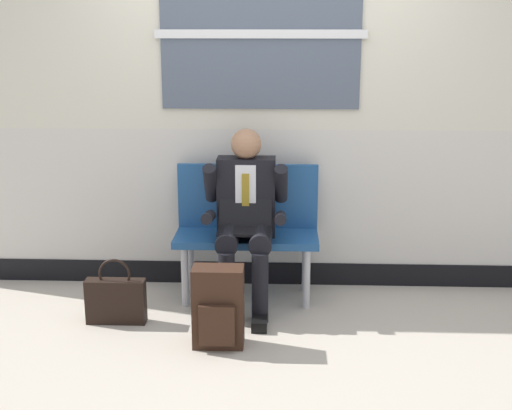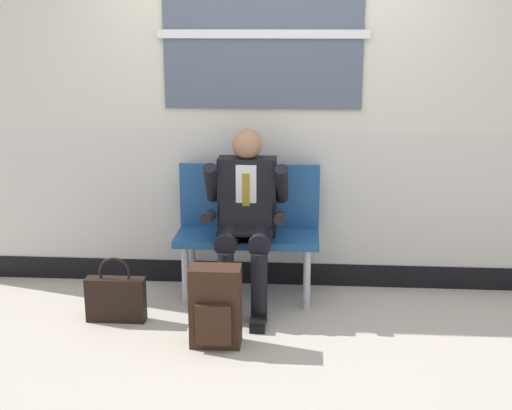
% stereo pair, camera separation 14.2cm
% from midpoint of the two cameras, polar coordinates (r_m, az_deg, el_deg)
% --- Properties ---
extents(ground_plane, '(18.00, 18.00, 0.00)m').
position_cam_midpoint_polar(ground_plane, '(4.86, 0.02, -8.77)').
color(ground_plane, '#B2A899').
extents(station_wall, '(5.24, 0.17, 2.86)m').
position_cam_midpoint_polar(station_wall, '(5.08, 0.29, 8.98)').
color(station_wall, beige).
rests_on(station_wall, ground).
extents(bench_with_person, '(1.01, 0.42, 0.95)m').
position_cam_midpoint_polar(bench_with_person, '(4.99, -1.55, -1.48)').
color(bench_with_person, navy).
rests_on(bench_with_person, ground).
extents(person_seated, '(0.57, 0.70, 1.23)m').
position_cam_midpoint_polar(person_seated, '(4.77, -1.72, -0.86)').
color(person_seated, black).
rests_on(person_seated, ground).
extents(backpack, '(0.31, 0.21, 0.51)m').
position_cam_midpoint_polar(backpack, '(4.32, -4.05, -8.36)').
color(backpack, '#331E14').
rests_on(backpack, ground).
extents(handbag, '(0.39, 0.11, 0.44)m').
position_cam_midpoint_polar(handbag, '(4.76, -12.17, -7.54)').
color(handbag, black).
rests_on(handbag, ground).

